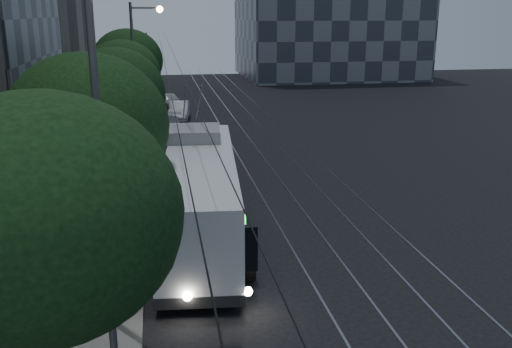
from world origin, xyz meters
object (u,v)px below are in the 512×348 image
Objects in this scene: trolleybus at (200,194)px; car_white_d at (170,100)px; car_white_b at (159,127)px; pickup_silver at (192,169)px; car_white_c at (179,111)px; streetlamp_near at (114,112)px; streetlamp_far at (139,57)px; car_white_a at (159,128)px.

trolleybus reaches higher than car_white_d.
car_white_d is (1.06, 12.56, -0.05)m from car_white_b.
trolleybus is 3.28× the size of car_white_d.
pickup_silver reaches higher than car_white_b.
pickup_silver is (0.09, 6.84, -0.89)m from trolleybus.
car_white_c is 0.43× the size of streetlamp_near.
streetlamp_far is at bearing 78.91° from pickup_silver.
car_white_c reaches higher than car_white_b.
trolleybus is 2.12× the size of pickup_silver.
trolleybus is 6.90m from pickup_silver.
car_white_b is 25.32m from streetlamp_near.
trolleybus is at bearing -66.57° from car_white_b.
trolleybus is 1.26× the size of streetlamp_near.
car_white_c is (1.60, 6.48, 0.00)m from car_white_b.
pickup_silver is at bearing 78.83° from streetlamp_near.
car_white_b is 4.88m from streetlamp_far.
streetlamp_near reaches higher than car_white_b.
car_white_b is 6.67m from car_white_c.
streetlamp_far reaches higher than car_white_b.
car_white_b is at bearing 87.48° from streetlamp_near.
trolleybus is at bearing -82.48° from streetlamp_far.
car_white_b is at bearing 74.06° from pickup_silver.
car_white_b is (-1.49, 11.71, -0.12)m from pickup_silver.
trolleybus is 18.64m from car_white_b.
car_white_b is at bearing -98.15° from car_white_c.
streetlamp_far is at bearing 102.40° from trolleybus.
car_white_d is (-0.54, 6.08, -0.06)m from car_white_c.
pickup_silver is 1.22× the size of car_white_b.
trolleybus is 7.91m from streetlamp_near.
car_white_b is (-1.40, 18.56, -1.01)m from trolleybus.
streetlamp_near reaches higher than trolleybus.
car_white_a is 7.37m from car_white_c.
car_white_a is 4.96m from streetlamp_far.
streetlamp_far reaches higher than trolleybus.
car_white_c reaches higher than car_white_d.
streetlamp_near is at bearing -73.41° from car_white_b.
pickup_silver is 0.60× the size of streetlamp_near.
car_white_a is (-1.49, 11.00, -0.08)m from pickup_silver.
car_white_b is 1.27× the size of car_white_d.
streetlamp_near is at bearing -107.83° from car_white_d.
car_white_b is 0.54× the size of streetlamp_far.
car_white_c is 6.10m from car_white_d.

